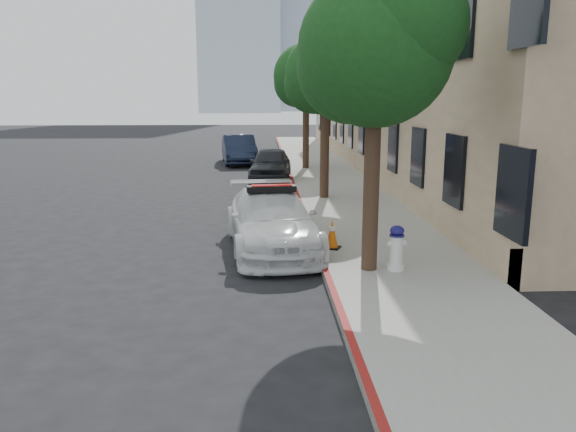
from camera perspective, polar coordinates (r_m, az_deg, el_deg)
The scene contains 13 objects.
ground at distance 12.82m, azimuth -6.38°, elevation -3.52°, with size 120.00×120.00×0.00m, color black.
sidewalk at distance 22.75m, azimuth 4.34°, elevation 3.50°, with size 3.20×50.00×0.15m, color gray.
curb_strip at distance 22.61m, azimuth 0.45°, elevation 3.49°, with size 0.12×50.00×0.15m, color maroon.
building at distance 28.62m, azimuth 14.82°, elevation 14.77°, with size 8.00×36.00×10.00m, color tan.
tower_right at distance 148.73m, azimuth 0.57°, elevation 19.14°, with size 14.00×14.00×44.00m, color #9EA8B7.
tree_near at distance 10.56m, azimuth 9.07°, elevation 16.53°, with size 2.92×2.82×5.62m.
tree_mid at distance 18.45m, azimuth 3.94°, elevation 14.28°, with size 2.77×2.64×5.43m.
tree_far at distance 26.42m, azimuth 1.93°, elevation 14.08°, with size 3.10×3.00×5.81m.
police_car at distance 12.69m, azimuth -1.68°, elevation -0.46°, with size 2.38×4.81×1.49m.
parked_car_mid at distance 23.52m, azimuth -1.78°, elevation 5.30°, with size 1.61×3.99×1.36m, color black.
parked_car_far at distance 29.59m, azimuth -5.01°, elevation 6.77°, with size 1.59×4.56×1.50m, color black.
fire_hydrant at distance 10.94m, azimuth 10.95°, elevation -3.25°, with size 0.36×0.34×0.87m.
traffic_cone at distance 12.35m, azimuth 4.51°, elevation -1.82°, with size 0.45×0.45×0.65m.
Camera 1 is at (0.86, -12.33, 3.40)m, focal length 35.00 mm.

